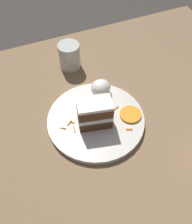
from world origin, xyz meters
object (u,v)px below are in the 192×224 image
at_px(plate, 96,120).
at_px(orange_garnish, 130,114).
at_px(cream_dollop, 101,88).
at_px(cake_slice, 95,113).
at_px(drinking_glass, 70,57).

bearing_deg(plate, orange_garnish, 164.86).
bearing_deg(plate, cream_dollop, -120.38).
bearing_deg(cream_dollop, plate, 59.62).
xyz_separation_m(cake_slice, cream_dollop, (-0.06, -0.10, -0.02)).
bearing_deg(plate, drinking_glass, -91.73).
relative_size(cream_dollop, orange_garnish, 0.95).
height_order(cream_dollop, orange_garnish, cream_dollop).
bearing_deg(cream_dollop, orange_garnish, 112.30).
xyz_separation_m(plate, cream_dollop, (-0.05, -0.09, 0.03)).
distance_m(plate, cream_dollop, 0.11).
xyz_separation_m(plate, cake_slice, (0.01, 0.01, 0.05)).
height_order(plate, drinking_glass, drinking_glass).
relative_size(cake_slice, orange_garnish, 1.62).
bearing_deg(plate, cake_slice, 53.82).
xyz_separation_m(plate, orange_garnish, (-0.10, 0.03, 0.01)).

